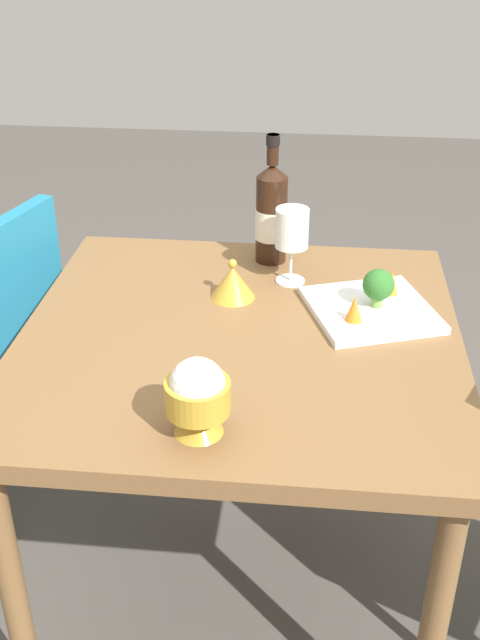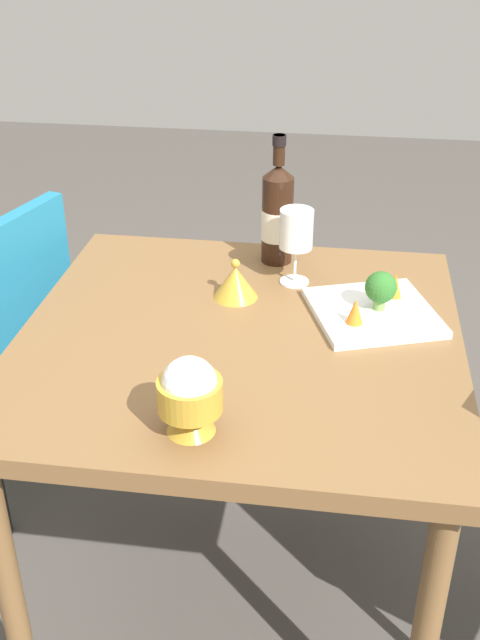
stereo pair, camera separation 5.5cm
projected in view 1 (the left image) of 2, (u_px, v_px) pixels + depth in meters
The scene contains 10 objects.
ground_plane at pixel (240, 579), 1.95m from camera, with size 8.00×8.00×0.00m, color #4C4742.
dining_table at pixel (240, 366), 1.63m from camera, with size 0.91×0.91×0.73m.
wine_bottle at pixel (271, 213), 1.83m from camera, with size 0.08×0.08×0.31m.
wine_glass at pixel (292, 230), 1.73m from camera, with size 0.08×0.08×0.18m.
rice_bowl at pixel (198, 396), 1.26m from camera, with size 0.11×0.11×0.14m.
rice_bowl_lid at pixel (233, 282), 1.70m from camera, with size 0.10×0.10×0.09m.
serving_plate at pixel (371, 310), 1.65m from camera, with size 0.32×0.32×0.02m.
broccoli_floret at pixel (378, 286), 1.63m from camera, with size 0.07×0.07×0.09m.
carrot_garnish_left at pixel (354, 309), 1.58m from camera, with size 0.04×0.04×0.06m.
carrot_garnish_right at pixel (392, 282), 1.69m from camera, with size 0.03×0.03×0.06m.
Camera 1 is at (-1.36, -0.14, 1.53)m, focal length 43.11 mm.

